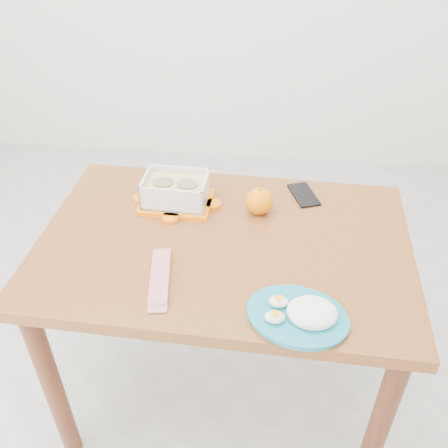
# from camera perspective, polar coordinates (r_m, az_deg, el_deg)

# --- Properties ---
(ground) EXTENTS (3.50, 3.50, 0.00)m
(ground) POSITION_cam_1_polar(r_m,az_deg,el_deg) (2.09, -4.58, -16.61)
(ground) COLOR #B7B7B2
(ground) RESTS_ON ground
(dining_table) EXTENTS (1.12, 0.77, 0.75)m
(dining_table) POSITION_cam_1_polar(r_m,az_deg,el_deg) (1.55, -0.00, -5.00)
(dining_table) COLOR #98512B
(dining_table) RESTS_ON ground
(food_container) EXTENTS (0.24, 0.18, 0.10)m
(food_container) POSITION_cam_1_polar(r_m,az_deg,el_deg) (1.61, -5.52, 3.79)
(food_container) COLOR orange
(food_container) RESTS_ON dining_table
(orange_fruit) EXTENTS (0.09, 0.09, 0.09)m
(orange_fruit) POSITION_cam_1_polar(r_m,az_deg,el_deg) (1.57, 4.07, 2.63)
(orange_fruit) COLOR orange
(orange_fruit) RESTS_ON dining_table
(rice_plate) EXTENTS (0.30, 0.30, 0.07)m
(rice_plate) POSITION_cam_1_polar(r_m,az_deg,el_deg) (1.25, 8.93, -10.05)
(rice_plate) COLOR teal
(rice_plate) RESTS_ON dining_table
(candy_bar) EXTENTS (0.08, 0.21, 0.02)m
(candy_bar) POSITION_cam_1_polar(r_m,az_deg,el_deg) (1.35, -7.33, -6.07)
(candy_bar) COLOR red
(candy_bar) RESTS_ON dining_table
(smartphone) EXTENTS (0.11, 0.15, 0.01)m
(smartphone) POSITION_cam_1_polar(r_m,az_deg,el_deg) (1.68, 9.10, 3.32)
(smartphone) COLOR black
(smartphone) RESTS_ON dining_table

